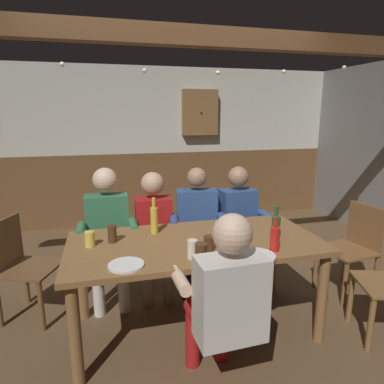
{
  "coord_description": "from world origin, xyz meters",
  "views": [
    {
      "loc": [
        -0.65,
        -2.57,
        1.75
      ],
      "look_at": [
        0.0,
        -0.06,
        1.14
      ],
      "focal_mm": 31.78,
      "sensor_mm": 36.0,
      "label": 1
    }
  ],
  "objects_px": {
    "person_0": "(108,229)",
    "person_2": "(197,224)",
    "pint_glass_1": "(90,239)",
    "wall_dart_cabinet": "(200,112)",
    "person_3": "(240,220)",
    "person_4": "(225,298)",
    "person_1": "(154,228)",
    "chair_empty_near_right": "(21,265)",
    "pint_glass_2": "(192,249)",
    "pint_glass_0": "(112,234)",
    "bottle_1": "(276,226)",
    "pint_glass_4": "(201,254)",
    "plate_1": "(256,256)",
    "bottle_0": "(154,219)",
    "chair_empty_near_left": "(354,246)",
    "bottle_2": "(275,238)",
    "pint_glass_3": "(209,243)",
    "dining_table": "(195,252)",
    "plate_0": "(126,265)"
  },
  "relations": [
    {
      "from": "person_0",
      "to": "person_2",
      "type": "xyz_separation_m",
      "value": [
        0.86,
        0.0,
        -0.02
      ]
    },
    {
      "from": "pint_glass_1",
      "to": "wall_dart_cabinet",
      "type": "distance_m",
      "value": 3.35
    },
    {
      "from": "person_3",
      "to": "person_4",
      "type": "distance_m",
      "value": 1.54
    },
    {
      "from": "wall_dart_cabinet",
      "to": "pint_glass_1",
      "type": "bearing_deg",
      "value": -120.46
    },
    {
      "from": "person_1",
      "to": "wall_dart_cabinet",
      "type": "relative_size",
      "value": 1.71
    },
    {
      "from": "chair_empty_near_right",
      "to": "pint_glass_2",
      "type": "relative_size",
      "value": 6.69
    },
    {
      "from": "person_3",
      "to": "pint_glass_0",
      "type": "distance_m",
      "value": 1.42
    },
    {
      "from": "person_0",
      "to": "pint_glass_2",
      "type": "bearing_deg",
      "value": 118.93
    },
    {
      "from": "person_3",
      "to": "person_4",
      "type": "relative_size",
      "value": 1.0
    },
    {
      "from": "bottle_1",
      "to": "pint_glass_2",
      "type": "height_order",
      "value": "bottle_1"
    },
    {
      "from": "person_2",
      "to": "pint_glass_1",
      "type": "xyz_separation_m",
      "value": [
        -1.0,
        -0.61,
        0.16
      ]
    },
    {
      "from": "wall_dart_cabinet",
      "to": "pint_glass_4",
      "type": "bearing_deg",
      "value": -105.63
    },
    {
      "from": "plate_1",
      "to": "bottle_0",
      "type": "height_order",
      "value": "bottle_0"
    },
    {
      "from": "person_1",
      "to": "chair_empty_near_left",
      "type": "bearing_deg",
      "value": 168.15
    },
    {
      "from": "plate_1",
      "to": "person_1",
      "type": "bearing_deg",
      "value": 116.74
    },
    {
      "from": "bottle_2",
      "to": "pint_glass_3",
      "type": "xyz_separation_m",
      "value": [
        -0.46,
        0.12,
        -0.04
      ]
    },
    {
      "from": "person_4",
      "to": "bottle_1",
      "type": "distance_m",
      "value": 0.9
    },
    {
      "from": "person_2",
      "to": "pint_glass_3",
      "type": "bearing_deg",
      "value": 90.97
    },
    {
      "from": "dining_table",
      "to": "wall_dart_cabinet",
      "type": "height_order",
      "value": "wall_dart_cabinet"
    },
    {
      "from": "person_1",
      "to": "bottle_2",
      "type": "xyz_separation_m",
      "value": [
        0.72,
        -1.03,
        0.2
      ]
    },
    {
      "from": "dining_table",
      "to": "person_3",
      "type": "relative_size",
      "value": 1.6
    },
    {
      "from": "pint_glass_1",
      "to": "bottle_1",
      "type": "bearing_deg",
      "value": -7.13
    },
    {
      "from": "dining_table",
      "to": "plate_1",
      "type": "xyz_separation_m",
      "value": [
        0.33,
        -0.4,
        0.11
      ]
    },
    {
      "from": "plate_0",
      "to": "dining_table",
      "type": "bearing_deg",
      "value": 30.22
    },
    {
      "from": "pint_glass_1",
      "to": "pint_glass_4",
      "type": "bearing_deg",
      "value": -34.32
    },
    {
      "from": "person_2",
      "to": "bottle_1",
      "type": "bearing_deg",
      "value": 129.74
    },
    {
      "from": "plate_1",
      "to": "pint_glass_2",
      "type": "relative_size",
      "value": 2.03
    },
    {
      "from": "bottle_2",
      "to": "pint_glass_1",
      "type": "distance_m",
      "value": 1.36
    },
    {
      "from": "bottle_0",
      "to": "bottle_2",
      "type": "height_order",
      "value": "bottle_0"
    },
    {
      "from": "chair_empty_near_right",
      "to": "plate_0",
      "type": "distance_m",
      "value": 1.26
    },
    {
      "from": "pint_glass_4",
      "to": "person_3",
      "type": "bearing_deg",
      "value": 56.28
    },
    {
      "from": "chair_empty_near_right",
      "to": "dining_table",
      "type": "bearing_deg",
      "value": 90.0
    },
    {
      "from": "person_2",
      "to": "bottle_0",
      "type": "distance_m",
      "value": 0.7
    },
    {
      "from": "chair_empty_near_left",
      "to": "plate_0",
      "type": "height_order",
      "value": "chair_empty_near_left"
    },
    {
      "from": "plate_1",
      "to": "bottle_2",
      "type": "distance_m",
      "value": 0.2
    },
    {
      "from": "person_4",
      "to": "pint_glass_2",
      "type": "height_order",
      "value": "person_4"
    },
    {
      "from": "dining_table",
      "to": "person_1",
      "type": "distance_m",
      "value": 0.73
    },
    {
      "from": "person_0",
      "to": "plate_0",
      "type": "xyz_separation_m",
      "value": [
        0.1,
        -1.01,
        0.09
      ]
    },
    {
      "from": "person_2",
      "to": "bottle_0",
      "type": "relative_size",
      "value": 4.06
    },
    {
      "from": "person_1",
      "to": "person_2",
      "type": "distance_m",
      "value": 0.43
    },
    {
      "from": "pint_glass_3",
      "to": "pint_glass_4",
      "type": "distance_m",
      "value": 0.22
    },
    {
      "from": "dining_table",
      "to": "wall_dart_cabinet",
      "type": "distance_m",
      "value": 3.17
    },
    {
      "from": "person_3",
      "to": "bottle_2",
      "type": "distance_m",
      "value": 1.06
    },
    {
      "from": "plate_0",
      "to": "bottle_2",
      "type": "height_order",
      "value": "bottle_2"
    },
    {
      "from": "person_1",
      "to": "bottle_1",
      "type": "xyz_separation_m",
      "value": [
        0.86,
        -0.79,
        0.21
      ]
    },
    {
      "from": "person_4",
      "to": "pint_glass_4",
      "type": "bearing_deg",
      "value": 100.91
    },
    {
      "from": "bottle_2",
      "to": "person_2",
      "type": "bearing_deg",
      "value": 105.92
    },
    {
      "from": "bottle_2",
      "to": "pint_glass_2",
      "type": "relative_size",
      "value": 1.94
    },
    {
      "from": "pint_glass_2",
      "to": "bottle_2",
      "type": "bearing_deg",
      "value": -1.94
    },
    {
      "from": "plate_1",
      "to": "pint_glass_0",
      "type": "height_order",
      "value": "pint_glass_0"
    }
  ]
}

